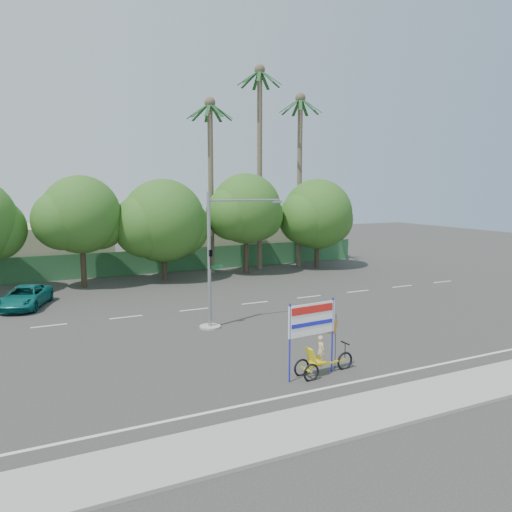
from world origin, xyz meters
name	(u,v)px	position (x,y,z in m)	size (l,w,h in m)	color
ground	(290,343)	(0.00, 0.00, 0.00)	(120.00, 120.00, 0.00)	#33302D
sidewalk_near	(402,403)	(0.00, -7.50, 0.06)	(50.00, 2.40, 0.12)	gray
fence	(165,261)	(0.00, 21.50, 1.00)	(38.00, 0.08, 2.00)	#336B3D
building_left	(34,250)	(-10.00, 26.00, 2.00)	(12.00, 8.00, 4.00)	beige
building_right	(231,242)	(8.00, 26.00, 1.80)	(14.00, 8.00, 3.60)	beige
tree_left	(80,218)	(-7.05, 18.00, 5.06)	(6.66, 5.60, 8.07)	#473828
tree_center	(163,223)	(-1.05, 18.00, 4.47)	(7.62, 6.40, 7.85)	#473828
tree_right	(245,211)	(5.95, 18.00, 5.24)	(6.90, 5.80, 8.36)	#473828
tree_far_right	(317,216)	(12.95, 18.00, 4.64)	(7.38, 6.20, 7.94)	#473828
palm_tall	(260,149)	(8.00, 19.50, 10.46)	(3.73, 3.79, 17.45)	#70604C
palm_mid	(300,162)	(12.00, 19.50, 9.40)	(3.73, 3.79, 15.45)	#70604C
palm_short	(211,167)	(3.50, 19.50, 8.86)	(3.73, 3.79, 14.45)	#70604C
traffic_signal	(215,272)	(-2.20, 3.98, 2.92)	(4.72, 1.10, 7.00)	gray
trike_billboard	(318,345)	(-1.11, -4.02, 1.22)	(3.10, 0.77, 3.04)	black
pickup_truck	(25,297)	(-11.01, 12.98, 0.65)	(2.17, 4.70, 1.31)	#0E6763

